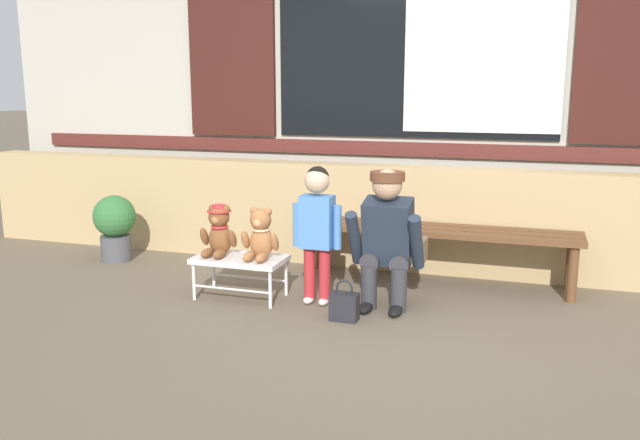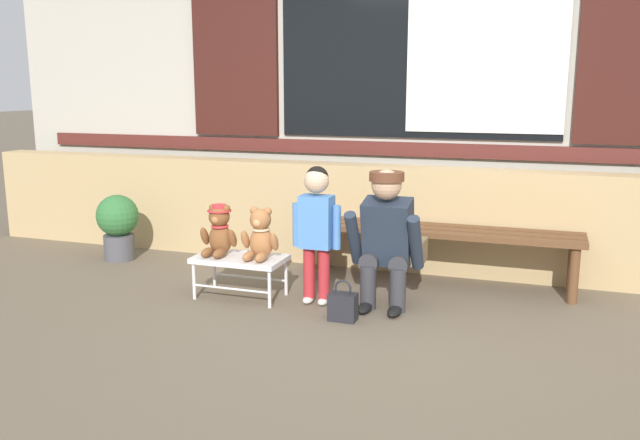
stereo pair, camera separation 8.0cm
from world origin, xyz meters
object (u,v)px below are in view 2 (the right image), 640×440
adult_crouching (388,238)px  wooden_bench_long (437,237)px  teddy_bear_plain (260,236)px  handbag_on_ground (343,306)px  potted_plant (118,223)px  small_display_bench (240,261)px  child_standing (317,220)px  teddy_bear_with_hat (219,231)px

adult_crouching → wooden_bench_long: bearing=69.7°
teddy_bear_plain → handbag_on_ground: (0.67, -0.22, -0.37)m
wooden_bench_long → potted_plant: size_ratio=3.68×
wooden_bench_long → small_display_bench: (-1.27, -0.77, -0.11)m
child_standing → small_display_bench: bearing=-175.0°
small_display_bench → handbag_on_ground: small_display_bench is taller
teddy_bear_with_hat → child_standing: (0.72, 0.05, 0.12)m
teddy_bear_with_hat → adult_crouching: 1.21m
teddy_bear_plain → adult_crouching: bearing=9.0°
small_display_bench → wooden_bench_long: bearing=31.1°
small_display_bench → adult_crouching: (1.04, 0.14, 0.21)m
wooden_bench_long → handbag_on_ground: bearing=-113.9°
teddy_bear_with_hat → child_standing: child_standing is taller
teddy_bear_plain → wooden_bench_long: bearing=34.5°
small_display_bench → teddy_bear_plain: teddy_bear_plain is taller
teddy_bear_with_hat → child_standing: size_ratio=0.38×
teddy_bear_plain → child_standing: (0.40, 0.05, 0.13)m
wooden_bench_long → teddy_bear_with_hat: bearing=-151.9°
wooden_bench_long → child_standing: child_standing is taller
teddy_bear_plain → handbag_on_ground: bearing=-18.3°
teddy_bear_plain → potted_plant: bearing=159.6°
small_display_bench → handbag_on_ground: (0.83, -0.22, -0.17)m
small_display_bench → potted_plant: 1.58m
teddy_bear_plain → small_display_bench: bearing=-179.5°
teddy_bear_with_hat → teddy_bear_plain: 0.32m
teddy_bear_with_hat → adult_crouching: adult_crouching is taller
teddy_bear_plain → potted_plant: size_ratio=0.64×
teddy_bear_plain → potted_plant: teddy_bear_plain is taller
wooden_bench_long → adult_crouching: 0.68m
handbag_on_ground → potted_plant: potted_plant is taller
child_standing → potted_plant: size_ratio=1.68×
potted_plant → teddy_bear_with_hat: bearing=-24.8°
teddy_bear_plain → potted_plant: (-1.62, 0.60, -0.14)m
adult_crouching → child_standing: bearing=-169.2°
handbag_on_ground → teddy_bear_plain: bearing=161.7°
child_standing → potted_plant: child_standing is taller
teddy_bear_with_hat → teddy_bear_plain: (0.32, -0.00, -0.01)m
wooden_bench_long → adult_crouching: adult_crouching is taller
adult_crouching → handbag_on_ground: size_ratio=3.49×
adult_crouching → handbag_on_ground: (-0.21, -0.36, -0.38)m
teddy_bear_plain → teddy_bear_with_hat: bearing=179.9°
handbag_on_ground → teddy_bear_with_hat: bearing=167.3°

